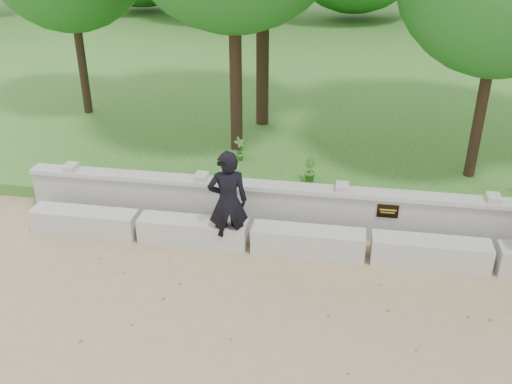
{
  "coord_description": "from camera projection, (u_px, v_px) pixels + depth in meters",
  "views": [
    {
      "loc": [
        -0.5,
        -6.32,
        5.32
      ],
      "look_at": [
        -1.9,
        1.95,
        1.06
      ],
      "focal_mm": 40.0,
      "sensor_mm": 36.0,
      "label": 1
    }
  ],
  "objects": [
    {
      "name": "lawn",
      "position": [
        365.0,
        67.0,
        20.14
      ],
      "size": [
        40.0,
        22.0,
        0.25
      ],
      "primitive_type": "cube",
      "color": "#215719",
      "rests_on": "ground"
    },
    {
      "name": "shrub_b",
      "position": [
        309.0,
        170.0,
        11.46
      ],
      "size": [
        0.35,
        0.37,
        0.53
      ],
      "primitive_type": "imported",
      "rotation": [
        0.0,
        0.0,
        2.07
      ],
      "color": "#3B7427",
      "rests_on": "lawn"
    },
    {
      "name": "parapet_wall",
      "position": [
        369.0,
        214.0,
        9.97
      ],
      "size": [
        12.5,
        0.35,
        0.9
      ],
      "color": "#ABA8A1",
      "rests_on": "ground"
    },
    {
      "name": "concrete_bench",
      "position": [
        368.0,
        247.0,
        9.46
      ],
      "size": [
        11.9,
        0.45,
        0.45
      ],
      "color": "#B6B3AC",
      "rests_on": "ground"
    },
    {
      "name": "man_main",
      "position": [
        228.0,
        202.0,
        9.41
      ],
      "size": [
        0.76,
        0.7,
        1.83
      ],
      "color": "black",
      "rests_on": "ground"
    },
    {
      "name": "ground",
      "position": [
        368.0,
        333.0,
        7.89
      ],
      "size": [
        80.0,
        80.0,
        0.0
      ],
      "primitive_type": "plane",
      "color": "#9D8660",
      "rests_on": "ground"
    },
    {
      "name": "shrub_a",
      "position": [
        240.0,
        149.0,
        12.45
      ],
      "size": [
        0.33,
        0.34,
        0.54
      ],
      "primitive_type": "imported",
      "rotation": [
        0.0,
        0.0,
        0.89
      ],
      "color": "#3B7427",
      "rests_on": "lawn"
    }
  ]
}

